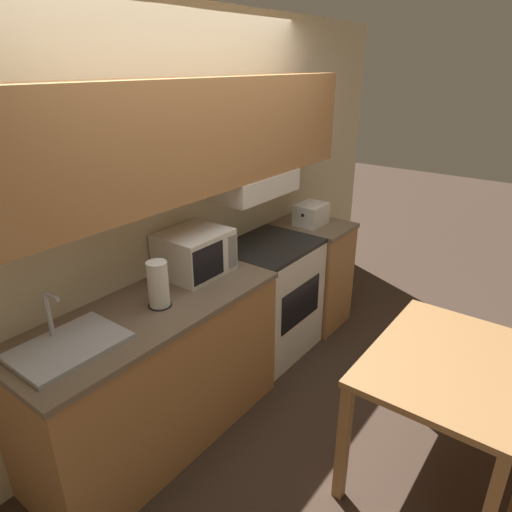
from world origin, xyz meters
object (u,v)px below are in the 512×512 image
(stove_range, at_px, (269,298))
(microwave, at_px, (195,252))
(paper_towel_roll, at_px, (158,284))
(toaster, at_px, (311,214))
(sink_basin, at_px, (69,345))
(dining_table, at_px, (448,377))

(stove_range, xyz_separation_m, microwave, (-0.70, 0.10, 0.60))
(stove_range, height_order, paper_towel_roll, paper_towel_roll)
(microwave, distance_m, toaster, 1.29)
(stove_range, relative_size, sink_basin, 1.82)
(sink_basin, relative_size, paper_towel_roll, 1.89)
(microwave, height_order, paper_towel_roll, microwave)
(stove_range, relative_size, dining_table, 0.90)
(toaster, bearing_deg, stove_range, 178.96)
(sink_basin, distance_m, dining_table, 1.95)
(dining_table, bearing_deg, toaster, 55.03)
(dining_table, bearing_deg, microwave, 99.42)
(sink_basin, distance_m, paper_towel_roll, 0.56)
(stove_range, xyz_separation_m, dining_table, (-0.43, -1.48, 0.20))
(dining_table, bearing_deg, paper_towel_roll, 116.34)
(microwave, xyz_separation_m, dining_table, (0.26, -1.58, -0.41))
(stove_range, distance_m, sink_basin, 1.76)
(stove_range, distance_m, dining_table, 1.55)
(sink_basin, height_order, paper_towel_roll, same)
(stove_range, xyz_separation_m, paper_towel_roll, (-1.14, -0.05, 0.60))
(microwave, distance_m, paper_towel_roll, 0.47)
(stove_range, height_order, dining_table, stove_range)
(stove_range, height_order, toaster, toaster)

